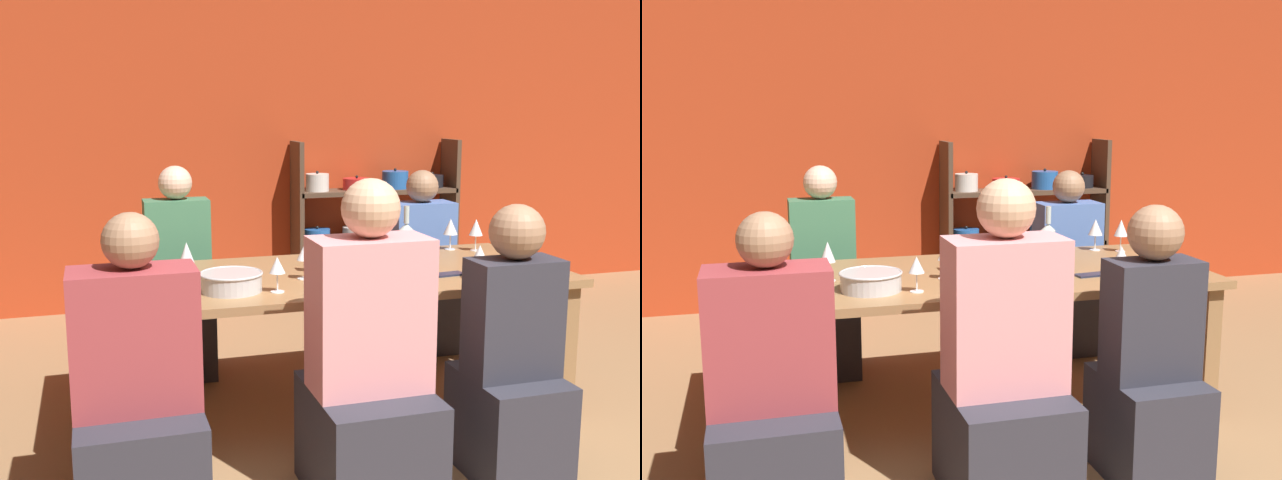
{
  "view_description": "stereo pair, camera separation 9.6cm",
  "coord_description": "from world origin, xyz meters",
  "views": [
    {
      "loc": [
        -1.17,
        -1.98,
        1.55
      ],
      "look_at": [
        -0.08,
        1.57,
        0.88
      ],
      "focal_mm": 42.0,
      "sensor_mm": 36.0,
      "label": 1
    },
    {
      "loc": [
        -1.07,
        -2.01,
        1.55
      ],
      "look_at": [
        -0.08,
        1.57,
        0.88
      ],
      "focal_mm": 42.0,
      "sensor_mm": 36.0,
      "label": 2
    }
  ],
  "objects": [
    {
      "name": "cell_phone",
      "position": [
        0.49,
        1.25,
        0.74
      ],
      "size": [
        0.16,
        0.09,
        0.01
      ],
      "color": "#1E2338",
      "rests_on": "dining_table"
    },
    {
      "name": "wall_back_red",
      "position": [
        0.0,
        3.83,
        1.35
      ],
      "size": [
        8.8,
        0.06,
        2.7
      ],
      "color": "#B23819",
      "rests_on": "ground_plane"
    },
    {
      "name": "wine_glass_red_b",
      "position": [
        -0.14,
        1.52,
        0.87
      ],
      "size": [
        0.07,
        0.07,
        0.19
      ],
      "color": "white",
      "rests_on": "dining_table"
    },
    {
      "name": "wine_glass_empty_d",
      "position": [
        -0.76,
        1.49,
        0.87
      ],
      "size": [
        0.07,
        0.07,
        0.19
      ],
      "color": "white",
      "rests_on": "dining_table"
    },
    {
      "name": "wine_glass_empty_c",
      "position": [
        1.01,
        1.44,
        0.85
      ],
      "size": [
        0.07,
        0.07,
        0.17
      ],
      "color": "white",
      "rests_on": "dining_table"
    },
    {
      "name": "mixing_bowl",
      "position": [
        -0.59,
        1.25,
        0.78
      ],
      "size": [
        0.29,
        0.29,
        0.09
      ],
      "color": "#B7BABC",
      "rests_on": "dining_table"
    },
    {
      "name": "person_near_b",
      "position": [
        -0.17,
        0.61,
        0.47
      ],
      "size": [
        0.45,
        0.57,
        1.29
      ],
      "color": "#2D2D38",
      "rests_on": "ground_plane"
    },
    {
      "name": "wine_glass_red_a",
      "position": [
        0.58,
        1.12,
        0.85
      ],
      "size": [
        0.08,
        0.08,
        0.17
      ],
      "color": "white",
      "rests_on": "dining_table"
    },
    {
      "name": "wine_glass_empty_a",
      "position": [
        0.92,
        1.77,
        0.87
      ],
      "size": [
        0.08,
        0.08,
        0.18
      ],
      "color": "white",
      "rests_on": "dining_table"
    },
    {
      "name": "person_near_c",
      "position": [
        0.48,
        0.64,
        0.44
      ],
      "size": [
        0.37,
        0.47,
        1.16
      ],
      "color": "#2D2D38",
      "rests_on": "ground_plane"
    },
    {
      "name": "shelf_unit",
      "position": [
        1.04,
        3.63,
        0.55
      ],
      "size": [
        1.36,
        0.3,
        1.28
      ],
      "color": "#4C3828",
      "rests_on": "ground_plane"
    },
    {
      "name": "wine_glass_red_c",
      "position": [
        0.13,
        1.06,
        0.85
      ],
      "size": [
        0.07,
        0.07,
        0.18
      ],
      "color": "white",
      "rests_on": "dining_table"
    },
    {
      "name": "wine_glass_white_c",
      "position": [
        -0.21,
        1.38,
        0.86
      ],
      "size": [
        0.07,
        0.07,
        0.17
      ],
      "color": "white",
      "rests_on": "dining_table"
    },
    {
      "name": "person_far_b",
      "position": [
        0.84,
        2.34,
        0.42
      ],
      "size": [
        0.4,
        0.5,
        1.15
      ],
      "rotation": [
        0.0,
        0.0,
        3.14
      ],
      "color": "#2D2D38",
      "rests_on": "ground_plane"
    },
    {
      "name": "wine_bottle_green",
      "position": [
        0.31,
        1.36,
        0.86
      ],
      "size": [
        0.07,
        0.07,
        0.34
      ],
      "color": "#B2C6C1",
      "rests_on": "dining_table"
    },
    {
      "name": "wine_glass_white_e",
      "position": [
        -1.02,
        1.15,
        0.86
      ],
      "size": [
        0.07,
        0.07,
        0.18
      ],
      "color": "white",
      "rests_on": "dining_table"
    },
    {
      "name": "wine_glass_white_d",
      "position": [
        -0.89,
        1.12,
        0.83
      ],
      "size": [
        0.07,
        0.07,
        0.14
      ],
      "color": "white",
      "rests_on": "dining_table"
    },
    {
      "name": "dining_table",
      "position": [
        -0.08,
        1.47,
        0.66
      ],
      "size": [
        2.38,
        1.01,
        0.73
      ],
      "color": "olive",
      "rests_on": "ground_plane"
    },
    {
      "name": "wine_glass_white_a",
      "position": [
        -0.4,
        1.17,
        0.85
      ],
      "size": [
        0.07,
        0.07,
        0.16
      ],
      "color": "white",
      "rests_on": "dining_table"
    },
    {
      "name": "person_far_a",
      "position": [
        -0.71,
        2.29,
        0.45
      ],
      "size": [
        0.37,
        0.46,
        1.22
      ],
      "rotation": [
        0.0,
        0.0,
        3.14
      ],
      "color": "#2D2D38",
      "rests_on": "ground_plane"
    },
    {
      "name": "wine_glass_white_b",
      "position": [
        0.8,
        1.85,
        0.86
      ],
      "size": [
        0.08,
        0.08,
        0.18
      ],
      "color": "white",
      "rests_on": "dining_table"
    },
    {
      "name": "wine_glass_empty_b",
      "position": [
        0.35,
        1.6,
        0.86
      ],
      "size": [
        0.08,
        0.08,
        0.17
      ],
      "color": "white",
      "rests_on": "dining_table"
    },
    {
      "name": "person_near_a",
      "position": [
        -1.05,
        0.64,
        0.43
      ],
      "size": [
        0.45,
        0.56,
        1.19
      ],
      "color": "#2D2D38",
      "rests_on": "ground_plane"
    }
  ]
}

